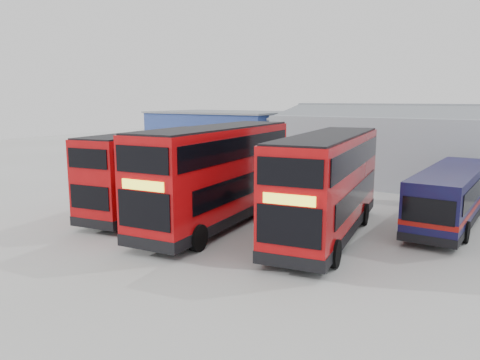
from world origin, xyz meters
TOP-DOWN VIEW (x-y plane):
  - ground_plane at (0.00, 0.00)m, footprint 120.00×120.00m
  - office_block at (-14.00, 17.99)m, footprint 12.30×8.32m
  - double_decker_left at (-7.51, 1.78)m, footprint 4.06×10.82m
  - double_decker_centre at (-2.89, 1.28)m, footprint 3.93×11.89m
  - double_decker_right at (2.52, 2.24)m, footprint 4.28×11.39m
  - single_decker_blue at (6.99, 7.58)m, footprint 2.73×10.53m
  - panel_van at (-16.71, 12.81)m, footprint 2.35×5.38m

SIDE VIEW (x-z plane):
  - ground_plane at x=0.00m, z-range 0.00..0.00m
  - panel_van at x=-16.71m, z-range 0.14..2.47m
  - single_decker_blue at x=6.99m, z-range -0.01..2.83m
  - double_decker_left at x=-7.51m, z-range -0.01..4.47m
  - double_decker_right at x=2.52m, z-range -0.01..4.70m
  - double_decker_centre at x=-2.89m, z-range -0.01..4.93m
  - office_block at x=-14.00m, z-range 0.02..5.14m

